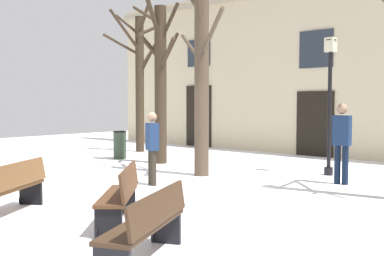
{
  "coord_description": "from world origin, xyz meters",
  "views": [
    {
      "loc": [
        7.69,
        -7.02,
        1.88
      ],
      "look_at": [
        0.0,
        1.55,
        1.23
      ],
      "focal_mm": 43.67,
      "sensor_mm": 36.0,
      "label": 1
    }
  ],
  "objects_px": {
    "tree_center": "(201,68)",
    "person_strolling": "(152,145)",
    "litter_bin": "(120,145)",
    "bench_by_litter_bin": "(121,195)",
    "person_by_shop_door": "(342,139)",
    "tree_right_of_center": "(160,78)",
    "streetlamp": "(330,89)",
    "tree_near_facade": "(139,76)",
    "bench_facing_shops": "(147,225)",
    "bench_back_to_back_left": "(10,188)"
  },
  "relations": [
    {
      "from": "tree_near_facade",
      "to": "bench_facing_shops",
      "type": "bearing_deg",
      "value": -41.32
    },
    {
      "from": "streetlamp",
      "to": "litter_bin",
      "type": "height_order",
      "value": "streetlamp"
    },
    {
      "from": "bench_facing_shops",
      "to": "streetlamp",
      "type": "bearing_deg",
      "value": 165.53
    },
    {
      "from": "bench_back_to_back_left",
      "to": "bench_facing_shops",
      "type": "bearing_deg",
      "value": 57.37
    },
    {
      "from": "litter_bin",
      "to": "bench_by_litter_bin",
      "type": "relative_size",
      "value": 0.61
    },
    {
      "from": "bench_facing_shops",
      "to": "tree_near_facade",
      "type": "bearing_deg",
      "value": -156.04
    },
    {
      "from": "person_strolling",
      "to": "bench_by_litter_bin",
      "type": "bearing_deg",
      "value": 156.48
    },
    {
      "from": "bench_by_litter_bin",
      "to": "person_by_shop_door",
      "type": "distance_m",
      "value": 5.71
    },
    {
      "from": "litter_bin",
      "to": "person_by_shop_door",
      "type": "relative_size",
      "value": 0.49
    },
    {
      "from": "tree_right_of_center",
      "to": "person_strolling",
      "type": "xyz_separation_m",
      "value": [
        2.55,
        -2.73,
        -1.7
      ]
    },
    {
      "from": "bench_by_litter_bin",
      "to": "person_by_shop_door",
      "type": "xyz_separation_m",
      "value": [
        1.0,
        5.6,
        0.58
      ]
    },
    {
      "from": "tree_center",
      "to": "bench_facing_shops",
      "type": "relative_size",
      "value": 3.05
    },
    {
      "from": "tree_center",
      "to": "bench_facing_shops",
      "type": "bearing_deg",
      "value": -54.73
    },
    {
      "from": "tree_near_facade",
      "to": "litter_bin",
      "type": "bearing_deg",
      "value": -59.17
    },
    {
      "from": "tree_right_of_center",
      "to": "bench_by_litter_bin",
      "type": "height_order",
      "value": "tree_right_of_center"
    },
    {
      "from": "tree_center",
      "to": "bench_facing_shops",
      "type": "height_order",
      "value": "tree_center"
    },
    {
      "from": "litter_bin",
      "to": "person_strolling",
      "type": "bearing_deg",
      "value": -31.19
    },
    {
      "from": "bench_facing_shops",
      "to": "tree_right_of_center",
      "type": "bearing_deg",
      "value": -159.92
    },
    {
      "from": "tree_right_of_center",
      "to": "bench_facing_shops",
      "type": "distance_m",
      "value": 9.1
    },
    {
      "from": "person_by_shop_door",
      "to": "streetlamp",
      "type": "bearing_deg",
      "value": -56.7
    },
    {
      "from": "bench_facing_shops",
      "to": "bench_back_to_back_left",
      "type": "height_order",
      "value": "bench_back_to_back_left"
    },
    {
      "from": "person_by_shop_door",
      "to": "person_strolling",
      "type": "bearing_deg",
      "value": 39.05
    },
    {
      "from": "bench_back_to_back_left",
      "to": "bench_by_litter_bin",
      "type": "distance_m",
      "value": 2.03
    },
    {
      "from": "streetlamp",
      "to": "bench_by_litter_bin",
      "type": "bearing_deg",
      "value": -91.68
    },
    {
      "from": "bench_facing_shops",
      "to": "bench_by_litter_bin",
      "type": "bearing_deg",
      "value": -144.43
    },
    {
      "from": "tree_center",
      "to": "tree_near_facade",
      "type": "bearing_deg",
      "value": 153.07
    },
    {
      "from": "bench_by_litter_bin",
      "to": "person_strolling",
      "type": "xyz_separation_m",
      "value": [
        -2.12,
        2.65,
        0.45
      ]
    },
    {
      "from": "tree_center",
      "to": "bench_by_litter_bin",
      "type": "relative_size",
      "value": 3.54
    },
    {
      "from": "tree_right_of_center",
      "to": "person_by_shop_door",
      "type": "distance_m",
      "value": 5.89
    },
    {
      "from": "bench_facing_shops",
      "to": "person_by_shop_door",
      "type": "relative_size",
      "value": 0.94
    },
    {
      "from": "streetlamp",
      "to": "person_strolling",
      "type": "distance_m",
      "value": 4.79
    },
    {
      "from": "bench_facing_shops",
      "to": "bench_by_litter_bin",
      "type": "height_order",
      "value": "bench_by_litter_bin"
    },
    {
      "from": "tree_center",
      "to": "streetlamp",
      "type": "bearing_deg",
      "value": 42.71
    },
    {
      "from": "tree_center",
      "to": "person_strolling",
      "type": "xyz_separation_m",
      "value": [
        0.08,
        -1.78,
        -1.83
      ]
    },
    {
      "from": "bench_by_litter_bin",
      "to": "tree_right_of_center",
      "type": "bearing_deg",
      "value": 179.01
    },
    {
      "from": "bench_by_litter_bin",
      "to": "person_strolling",
      "type": "height_order",
      "value": "person_strolling"
    },
    {
      "from": "person_by_shop_door",
      "to": "person_strolling",
      "type": "distance_m",
      "value": 4.29
    },
    {
      "from": "litter_bin",
      "to": "tree_right_of_center",
      "type": "bearing_deg",
      "value": 2.54
    },
    {
      "from": "streetlamp",
      "to": "litter_bin",
      "type": "xyz_separation_m",
      "value": [
        -6.69,
        -1.34,
        -1.73
      ]
    },
    {
      "from": "tree_near_facade",
      "to": "streetlamp",
      "type": "xyz_separation_m",
      "value": [
        7.82,
        -0.54,
        -0.63
      ]
    },
    {
      "from": "bench_facing_shops",
      "to": "litter_bin",
      "type": "bearing_deg",
      "value": -152.25
    },
    {
      "from": "bench_by_litter_bin",
      "to": "person_strolling",
      "type": "bearing_deg",
      "value": 176.74
    },
    {
      "from": "tree_right_of_center",
      "to": "person_by_shop_door",
      "type": "xyz_separation_m",
      "value": [
        5.67,
        0.21,
        -1.57
      ]
    },
    {
      "from": "tree_right_of_center",
      "to": "bench_back_to_back_left",
      "type": "xyz_separation_m",
      "value": [
        2.81,
        -6.2,
        -2.16
      ]
    },
    {
      "from": "bench_facing_shops",
      "to": "bench_by_litter_bin",
      "type": "distance_m",
      "value": 1.79
    },
    {
      "from": "tree_right_of_center",
      "to": "person_by_shop_door",
      "type": "height_order",
      "value": "tree_right_of_center"
    },
    {
      "from": "streetlamp",
      "to": "litter_bin",
      "type": "distance_m",
      "value": 7.04
    },
    {
      "from": "tree_center",
      "to": "tree_near_facade",
      "type": "relative_size",
      "value": 0.98
    },
    {
      "from": "person_by_shop_door",
      "to": "tree_near_facade",
      "type": "bearing_deg",
      "value": -14.69
    },
    {
      "from": "person_by_shop_door",
      "to": "tree_right_of_center",
      "type": "bearing_deg",
      "value": -2.11
    }
  ]
}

